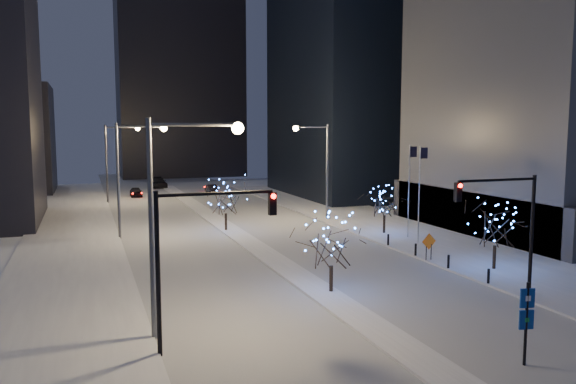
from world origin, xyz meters
name	(u,v)px	position (x,y,z in m)	size (l,w,h in m)	color
ground	(371,328)	(0.00, 0.00, 0.00)	(160.00, 160.00, 0.00)	white
road	(213,219)	(0.00, 35.00, 0.01)	(20.00, 130.00, 0.02)	#A9AFB8
median	(224,226)	(0.00, 30.00, 0.07)	(2.00, 80.00, 0.15)	silver
east_sidewalk	(412,234)	(15.00, 20.00, 0.07)	(10.00, 90.00, 0.15)	silver
west_sidewalk	(69,259)	(-14.00, 20.00, 0.07)	(8.00, 90.00, 0.15)	silver
horizon_block	(179,71)	(6.00, 92.00, 21.00)	(24.00, 14.00, 42.00)	black
street_lamp_w_near	(175,197)	(-8.94, 2.00, 6.50)	(4.40, 0.56, 10.00)	#595E66
street_lamp_w_mid	(130,164)	(-8.94, 27.00, 6.50)	(4.40, 0.56, 10.00)	#595E66
street_lamp_w_far	(115,152)	(-8.94, 52.00, 6.50)	(4.40, 0.56, 10.00)	#595E66
street_lamp_east	(319,159)	(10.08, 30.00, 6.45)	(3.90, 0.56, 10.00)	#595E66
traffic_signal_west	(195,243)	(-8.44, 0.00, 4.76)	(5.26, 0.43, 7.00)	black
traffic_signal_east	(510,217)	(8.94, 1.00, 4.76)	(5.26, 0.43, 7.00)	black
flagpoles	(415,185)	(13.37, 17.25, 4.80)	(1.35, 2.60, 8.00)	silver
bollards	(431,255)	(10.20, 10.00, 0.60)	(0.16, 12.16, 0.90)	black
car_near	(136,192)	(-5.98, 57.90, 0.66)	(1.55, 3.86, 1.32)	black
car_mid	(211,189)	(5.03, 59.01, 0.63)	(1.33, 3.83, 1.26)	black
car_far	(158,183)	(-1.50, 69.23, 0.81)	(2.28, 5.60, 1.63)	black
holiday_tree_median_near	(331,242)	(0.50, 5.78, 3.06)	(4.85, 4.85, 4.60)	black
holiday_tree_median_far	(226,197)	(-0.50, 27.20, 3.22)	(4.93, 4.93, 4.90)	black
holiday_tree_plaza_near	(496,225)	(13.00, 6.83, 3.14)	(4.92, 4.92, 4.69)	black
holiday_tree_plaza_far	(385,202)	(12.62, 20.91, 2.95)	(3.48, 3.48, 4.27)	black
wayfinding_sign	(527,315)	(3.71, -6.00, 2.11)	(0.61, 0.20, 3.45)	black
construction_sign	(429,244)	(10.30, 10.47, 1.32)	(1.18, 0.09, 1.94)	black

